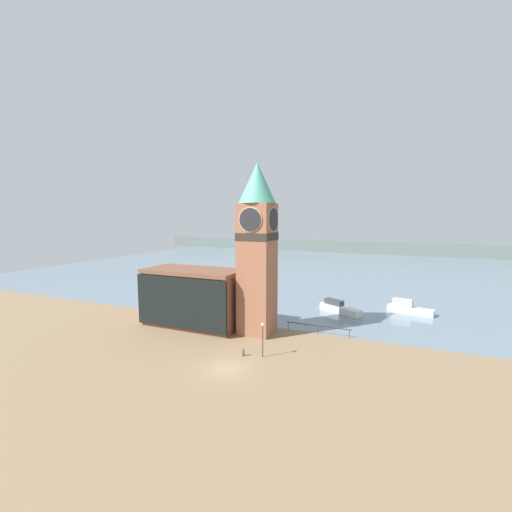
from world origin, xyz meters
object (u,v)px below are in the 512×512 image
boat_near (339,308)px  mooring_bollard_near (243,352)px  pier_building (193,297)px  boat_far (408,308)px  lamp_post (263,333)px  clock_tower (257,245)px

boat_near → mooring_bollard_near: 21.71m
pier_building → mooring_bollard_near: 13.04m
boat_far → lamp_post: (-14.13, -24.06, 1.83)m
clock_tower → mooring_bollard_near: clock_tower is taller
pier_building → boat_far: bearing=33.8°
pier_building → boat_far: 32.36m
mooring_bollard_near → lamp_post: (1.98, 0.60, 2.15)m
boat_far → mooring_bollard_near: bearing=-109.7°
pier_building → boat_far: size_ratio=1.99×
boat_far → mooring_bollard_near: (-16.11, -24.65, -0.32)m
boat_far → lamp_post: lamp_post is taller
pier_building → lamp_post: size_ratio=3.65×
mooring_bollard_near → boat_far: bearing=56.8°
boat_near → boat_far: (9.73, 3.90, 0.07)m
boat_near → lamp_post: (-4.40, -20.16, 1.90)m
boat_near → boat_far: boat_far is taller
clock_tower → boat_near: 18.82m
lamp_post → pier_building: bearing=154.2°
clock_tower → lamp_post: (3.50, -6.69, -8.61)m
mooring_bollard_near → pier_building: bearing=147.8°
boat_far → mooring_bollard_near: boat_far is taller
boat_far → mooring_bollard_near: 29.45m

